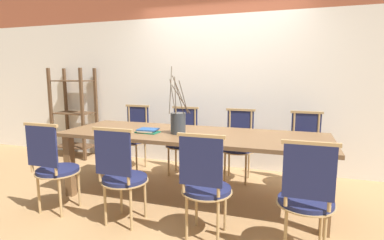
{
  "coord_description": "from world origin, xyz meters",
  "views": [
    {
      "loc": [
        1.07,
        -3.17,
        1.44
      ],
      "look_at": [
        0.0,
        0.0,
        0.93
      ],
      "focal_mm": 28.0,
      "sensor_mm": 36.0,
      "label": 1
    }
  ],
  "objects_px": {
    "vase_centerpiece": "(178,123)",
    "shelving_rack": "(74,113)",
    "chair_far_center": "(238,143)",
    "book_stack": "(148,131)",
    "dining_table": "(192,140)",
    "chair_near_center": "(205,183)"
  },
  "relations": [
    {
      "from": "dining_table",
      "to": "chair_far_center",
      "type": "distance_m",
      "value": 0.91
    },
    {
      "from": "dining_table",
      "to": "vase_centerpiece",
      "type": "height_order",
      "value": "vase_centerpiece"
    },
    {
      "from": "chair_near_center",
      "to": "vase_centerpiece",
      "type": "bearing_deg",
      "value": 126.22
    },
    {
      "from": "chair_far_center",
      "to": "book_stack",
      "type": "distance_m",
      "value": 1.32
    },
    {
      "from": "dining_table",
      "to": "vase_centerpiece",
      "type": "distance_m",
      "value": 0.26
    },
    {
      "from": "shelving_rack",
      "to": "book_stack",
      "type": "bearing_deg",
      "value": -30.58
    },
    {
      "from": "dining_table",
      "to": "chair_near_center",
      "type": "relative_size",
      "value": 3.1
    },
    {
      "from": "chair_far_center",
      "to": "shelving_rack",
      "type": "height_order",
      "value": "shelving_rack"
    },
    {
      "from": "chair_near_center",
      "to": "chair_far_center",
      "type": "height_order",
      "value": "same"
    },
    {
      "from": "dining_table",
      "to": "shelving_rack",
      "type": "height_order",
      "value": "shelving_rack"
    },
    {
      "from": "chair_far_center",
      "to": "book_stack",
      "type": "xyz_separation_m",
      "value": [
        -0.88,
        -0.94,
        0.29
      ]
    },
    {
      "from": "chair_near_center",
      "to": "vase_centerpiece",
      "type": "distance_m",
      "value": 0.97
    },
    {
      "from": "dining_table",
      "to": "chair_near_center",
      "type": "height_order",
      "value": "chair_near_center"
    },
    {
      "from": "vase_centerpiece",
      "to": "shelving_rack",
      "type": "relative_size",
      "value": 0.49
    },
    {
      "from": "book_stack",
      "to": "vase_centerpiece",
      "type": "bearing_deg",
      "value": 9.02
    },
    {
      "from": "chair_near_center",
      "to": "vase_centerpiece",
      "type": "xyz_separation_m",
      "value": [
        -0.53,
        0.72,
        0.39
      ]
    },
    {
      "from": "vase_centerpiece",
      "to": "shelving_rack",
      "type": "xyz_separation_m",
      "value": [
        -2.39,
        1.15,
        -0.14
      ]
    },
    {
      "from": "chair_near_center",
      "to": "chair_far_center",
      "type": "xyz_separation_m",
      "value": [
        0.01,
        1.6,
        0.0
      ]
    },
    {
      "from": "chair_near_center",
      "to": "dining_table",
      "type": "bearing_deg",
      "value": 115.9
    },
    {
      "from": "shelving_rack",
      "to": "chair_near_center",
      "type": "bearing_deg",
      "value": -32.63
    },
    {
      "from": "chair_far_center",
      "to": "shelving_rack",
      "type": "distance_m",
      "value": 2.95
    },
    {
      "from": "vase_centerpiece",
      "to": "book_stack",
      "type": "relative_size",
      "value": 2.79
    }
  ]
}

